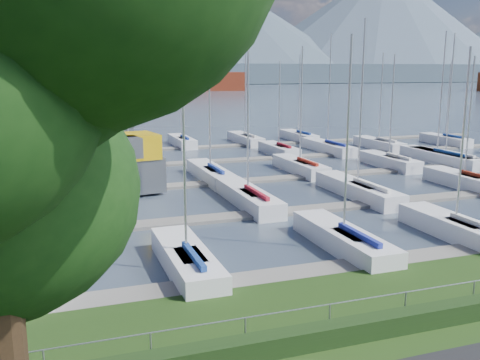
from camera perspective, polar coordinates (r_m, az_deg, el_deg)
name	(u,v)px	position (r m, az deg, el deg)	size (l,w,h in m)	color
water	(72,88)	(274.97, -17.48, 9.30)	(800.00, 540.00, 0.20)	#3C4959
hedge	(361,328)	(19.03, 12.82, -15.18)	(80.00, 0.70, 0.70)	#1B3112
fence	(356,300)	(18.97, 12.29, -12.40)	(0.04, 0.04, 80.00)	gray
foothill	(67,74)	(344.79, -17.97, 10.73)	(900.00, 80.00, 12.00)	#435463
mountains	(71,15)	(421.31, -17.58, 16.39)	(1190.00, 360.00, 115.00)	#414C5F
docks	(182,186)	(42.68, -6.19, -0.61)	(90.00, 41.60, 0.25)	slate
crane	(140,117)	(41.45, -10.61, 6.65)	(6.53, 13.20, 22.35)	slate
cargo_ship_mid	(129,81)	(234.04, -11.76, 10.25)	(90.50, 29.77, 21.50)	maroon
sailboat_fleet	(167,111)	(44.72, -7.79, 7.26)	(74.91, 50.14, 13.20)	navy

